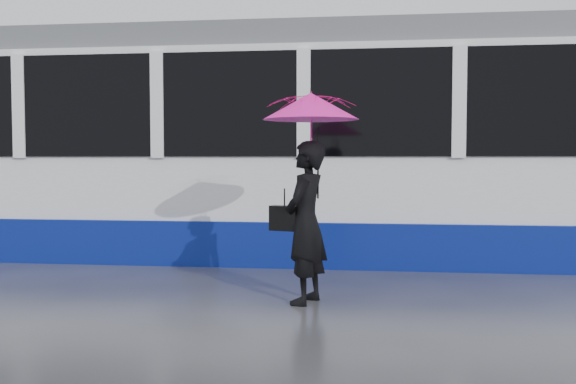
# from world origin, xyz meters

# --- Properties ---
(ground) EXTENTS (90.00, 90.00, 0.00)m
(ground) POSITION_xyz_m (0.00, 0.00, 0.00)
(ground) COLOR #2B2B30
(ground) RESTS_ON ground
(rails) EXTENTS (34.00, 1.51, 0.02)m
(rails) POSITION_xyz_m (0.00, 2.50, 0.01)
(rails) COLOR #3F3D38
(rails) RESTS_ON ground
(tram) EXTENTS (26.00, 2.56, 3.35)m
(tram) POSITION_xyz_m (-0.90, 2.50, 1.64)
(tram) COLOR white
(tram) RESTS_ON ground
(woman) EXTENTS (0.55, 0.69, 1.65)m
(woman) POSITION_xyz_m (0.83, -0.75, 0.83)
(woman) COLOR black
(woman) RESTS_ON ground
(umbrella) EXTENTS (1.20, 1.20, 1.11)m
(umbrella) POSITION_xyz_m (0.88, -0.75, 1.81)
(umbrella) COLOR #E41378
(umbrella) RESTS_ON ground
(handbag) EXTENTS (0.32, 0.21, 0.44)m
(handbag) POSITION_xyz_m (0.61, -0.73, 0.87)
(handbag) COLOR black
(handbag) RESTS_ON ground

